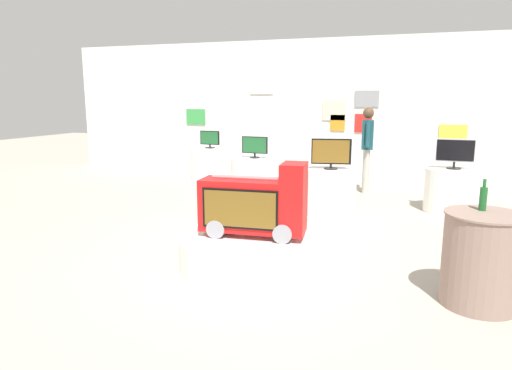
# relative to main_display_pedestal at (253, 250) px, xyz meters

# --- Properties ---
(ground_plane) EXTENTS (30.00, 30.00, 0.00)m
(ground_plane) POSITION_rel_main_display_pedestal_xyz_m (-0.04, 0.32, -0.16)
(ground_plane) COLOR #A8A091
(back_wall_display) EXTENTS (12.97, 0.13, 3.03)m
(back_wall_display) POSITION_rel_main_display_pedestal_xyz_m (-0.04, 5.78, 1.35)
(back_wall_display) COLOR silver
(back_wall_display) RESTS_ON ground
(main_display_pedestal) EXTENTS (1.55, 1.55, 0.32)m
(main_display_pedestal) POSITION_rel_main_display_pedestal_xyz_m (0.00, 0.00, 0.00)
(main_display_pedestal) COLOR white
(main_display_pedestal) RESTS_ON ground
(novelty_firetruck_tv) EXTENTS (1.10, 0.48, 0.78)m
(novelty_firetruck_tv) POSITION_rel_main_display_pedestal_xyz_m (0.02, -0.01, 0.48)
(novelty_firetruck_tv) COLOR gray
(novelty_firetruck_tv) RESTS_ON main_display_pedestal
(display_pedestal_left_rear) EXTENTS (0.81, 0.81, 0.68)m
(display_pedestal_left_rear) POSITION_rel_main_display_pedestal_xyz_m (2.21, 3.07, 0.18)
(display_pedestal_left_rear) COLOR white
(display_pedestal_left_rear) RESTS_ON ground
(tv_on_left_rear) EXTENTS (0.57, 0.21, 0.46)m
(tv_on_left_rear) POSITION_rel_main_display_pedestal_xyz_m (2.21, 3.07, 0.77)
(tv_on_left_rear) COLOR black
(tv_on_left_rear) RESTS_ON display_pedestal_left_rear
(display_pedestal_center_rear) EXTENTS (0.87, 0.87, 0.68)m
(display_pedestal_center_rear) POSITION_rel_main_display_pedestal_xyz_m (-1.07, 3.38, 0.18)
(display_pedestal_center_rear) COLOR white
(display_pedestal_center_rear) RESTS_ON ground
(tv_on_center_rear) EXTENTS (0.49, 0.17, 0.39)m
(tv_on_center_rear) POSITION_rel_main_display_pedestal_xyz_m (-1.07, 3.37, 0.73)
(tv_on_center_rear) COLOR black
(tv_on_center_rear) RESTS_ON display_pedestal_center_rear
(display_pedestal_right_rear) EXTENTS (0.85, 0.85, 0.68)m
(display_pedestal_right_rear) POSITION_rel_main_display_pedestal_xyz_m (-2.52, 4.68, 0.18)
(display_pedestal_right_rear) COLOR white
(display_pedestal_right_rear) RESTS_ON ground
(tv_on_right_rear) EXTENTS (0.44, 0.21, 0.37)m
(tv_on_right_rear) POSITION_rel_main_display_pedestal_xyz_m (-2.52, 4.68, 0.71)
(tv_on_right_rear) COLOR black
(tv_on_right_rear) RESTS_ON display_pedestal_right_rear
(display_pedestal_far_right) EXTENTS (0.79, 0.79, 0.68)m
(display_pedestal_far_right) POSITION_rel_main_display_pedestal_xyz_m (0.43, 2.47, 0.18)
(display_pedestal_far_right) COLOR white
(display_pedestal_far_right) RESTS_ON ground
(tv_on_far_right) EXTENTS (0.59, 0.21, 0.46)m
(tv_on_far_right) POSITION_rel_main_display_pedestal_xyz_m (0.43, 2.46, 0.77)
(tv_on_far_right) COLOR black
(tv_on_far_right) RESTS_ON display_pedestal_far_right
(side_table_round) EXTENTS (0.64, 0.64, 0.80)m
(side_table_round) POSITION_rel_main_display_pedestal_xyz_m (2.10, -0.30, 0.25)
(side_table_round) COLOR gray
(side_table_round) RESTS_ON ground
(bottle_on_side_table) EXTENTS (0.06, 0.06, 0.27)m
(bottle_on_side_table) POSITION_rel_main_display_pedestal_xyz_m (2.09, -0.21, 0.75)
(bottle_on_side_table) COLOR #195926
(bottle_on_side_table) RESTS_ON side_table_round
(shopper_browsing_near_truck) EXTENTS (0.23, 0.56, 1.57)m
(shopper_browsing_near_truck) POSITION_rel_main_display_pedestal_xyz_m (0.84, 4.22, 0.76)
(shopper_browsing_near_truck) COLOR #B2ADA3
(shopper_browsing_near_truck) RESTS_ON ground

